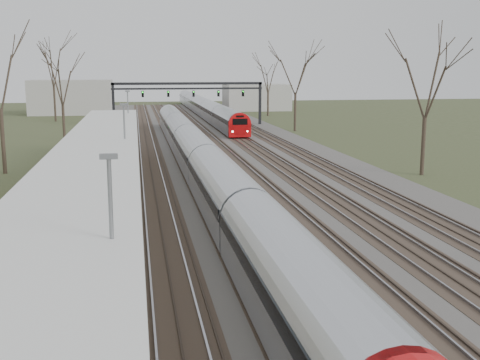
% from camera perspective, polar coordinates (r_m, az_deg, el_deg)
% --- Properties ---
extents(track_bed, '(24.00, 160.00, 0.22)m').
position_cam_1_polar(track_bed, '(55.54, -2.16, 2.37)').
color(track_bed, '#474442').
rests_on(track_bed, ground).
extents(platform, '(3.50, 69.00, 1.00)m').
position_cam_1_polar(platform, '(37.78, -12.65, -1.07)').
color(platform, '#9E9B93').
rests_on(platform, ground).
extents(canopy, '(4.10, 50.00, 3.11)m').
position_cam_1_polar(canopy, '(32.78, -13.25, 3.25)').
color(canopy, slate).
rests_on(canopy, platform).
extents(signal_gantry, '(21.00, 0.59, 6.08)m').
position_cam_1_polar(signal_gantry, '(84.85, -4.93, 8.44)').
color(signal_gantry, black).
rests_on(signal_gantry, ground).
extents(tree_east_far, '(5.00, 5.00, 10.30)m').
position_cam_1_polar(tree_east_far, '(46.55, 17.31, 9.27)').
color(tree_east_far, '#2D231C').
rests_on(tree_east_far, ground).
extents(train_near, '(2.62, 75.21, 3.05)m').
position_cam_1_polar(train_near, '(46.86, -4.16, 2.59)').
color(train_near, '#AFB2BA').
rests_on(train_near, ground).
extents(train_far, '(2.62, 75.21, 3.05)m').
position_cam_1_polar(train_far, '(104.83, -3.53, 6.97)').
color(train_far, '#AFB2BA').
rests_on(train_far, ground).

